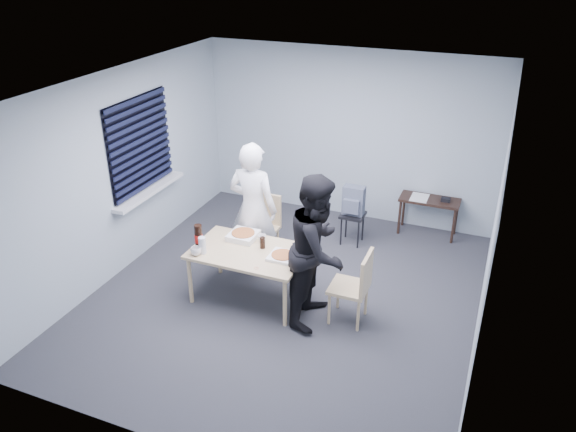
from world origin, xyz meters
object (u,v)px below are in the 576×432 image
at_px(person_black, 318,250).
at_px(side_table, 429,204).
at_px(dining_table, 249,255).
at_px(backpack, 353,201).
at_px(chair_far, 264,222).
at_px(mug_a, 196,251).
at_px(soda_bottle, 199,237).
at_px(mug_b, 262,238).
at_px(person_white, 253,209).
at_px(chair_right, 357,283).
at_px(stool, 353,221).

bearing_deg(person_black, side_table, -18.50).
relative_size(dining_table, person_black, 0.76).
bearing_deg(person_black, backpack, 3.50).
bearing_deg(chair_far, mug_a, -101.47).
bearing_deg(mug_a, person_black, 10.63).
bearing_deg(chair_far, soda_bottle, -105.05).
relative_size(mug_b, soda_bottle, 0.33).
relative_size(dining_table, mug_a, 10.93).
relative_size(person_white, mug_a, 14.39).
xyz_separation_m(chair_far, mug_a, (-0.27, -1.32, 0.19)).
relative_size(side_table, mug_a, 6.97).
distance_m(chair_right, stool, 1.87).
xyz_separation_m(dining_table, side_table, (1.73, 2.48, -0.10)).
distance_m(stool, backpack, 0.32).
distance_m(chair_right, person_white, 1.70).
distance_m(chair_far, mug_a, 1.36).
height_order(side_table, backpack, backpack).
distance_m(side_table, stool, 1.18).
xyz_separation_m(chair_far, person_black, (1.14, -1.06, 0.37)).
bearing_deg(backpack, mug_a, -119.18).
xyz_separation_m(person_white, person_black, (1.11, -0.67, 0.00)).
bearing_deg(stool, side_table, 35.21).
relative_size(dining_table, chair_right, 1.51).
height_order(person_black, backpack, person_black).
xyz_separation_m(chair_right, soda_bottle, (-1.89, -0.18, 0.29)).
bearing_deg(soda_bottle, chair_right, 5.54).
bearing_deg(soda_bottle, mug_a, -73.36).
bearing_deg(person_white, dining_table, 110.14).
relative_size(stool, soda_bottle, 1.50).
bearing_deg(mug_b, dining_table, -103.05).
bearing_deg(side_table, person_white, -136.42).
height_order(dining_table, soda_bottle, soda_bottle).
height_order(person_white, backpack, person_white).
bearing_deg(person_black, soda_bottle, 94.35).
distance_m(person_white, mug_b, 0.50).
distance_m(person_black, stool, 1.93).
bearing_deg(side_table, stool, -144.79).
xyz_separation_m(chair_right, side_table, (0.41, 2.46, -0.02)).
bearing_deg(backpack, stool, 92.41).
distance_m(person_white, person_black, 1.30).
height_order(backpack, mug_b, backpack).
distance_m(mug_b, soda_bottle, 0.76).
bearing_deg(mug_a, soda_bottle, 106.64).
bearing_deg(stool, mug_a, -121.43).
relative_size(mug_a, mug_b, 1.23).
distance_m(mug_a, soda_bottle, 0.19).
xyz_separation_m(chair_far, mug_b, (0.32, -0.75, 0.19)).
bearing_deg(stool, dining_table, -113.13).
distance_m(dining_table, chair_right, 1.32).
relative_size(chair_far, soda_bottle, 2.89).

